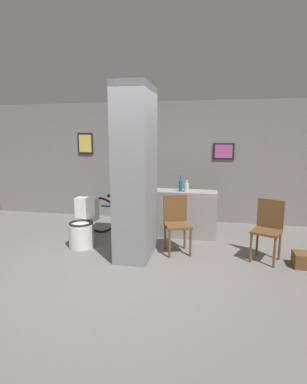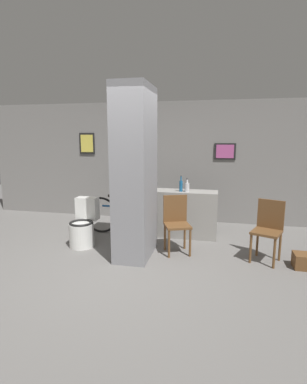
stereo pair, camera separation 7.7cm
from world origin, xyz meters
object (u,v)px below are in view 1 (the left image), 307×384
object	(u,v)px
chair_near_pillar	(177,221)
bicycle	(125,216)
bottle_tall	(180,185)
toilet	(83,227)
chair_by_doorway	(268,227)

from	to	relation	value
chair_near_pillar	bicycle	world-z (taller)	chair_near_pillar
bottle_tall	chair_near_pillar	bearing A→B (deg)	-88.00
toilet	chair_by_doorway	bearing A→B (deg)	-0.45
bicycle	bottle_tall	xyz separation A→B (m)	(1.05, 0.07, 0.61)
toilet	chair_near_pillar	size ratio (longest dim) A/B	0.87
chair_by_doorway	bottle_tall	xyz separation A→B (m)	(-1.41, 0.81, 0.46)
toilet	bicycle	bearing A→B (deg)	53.23
toilet	bicycle	distance (m)	0.89
bicycle	bottle_tall	bearing A→B (deg)	3.90
toilet	bottle_tall	distance (m)	1.88
chair_near_pillar	bottle_tall	xyz separation A→B (m)	(-0.03, 0.74, 0.46)
chair_by_doorway	chair_near_pillar	bearing A→B (deg)	-159.44
bicycle	bottle_tall	size ratio (longest dim) A/B	5.68
toilet	chair_by_doorway	xyz separation A→B (m)	(3.00, -0.02, 0.19)
toilet	chair_by_doorway	world-z (taller)	chair_by_doorway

